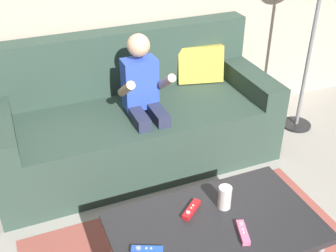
{
  "coord_description": "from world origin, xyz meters",
  "views": [
    {
      "loc": [
        -0.98,
        -1.15,
        1.88
      ],
      "look_at": [
        -0.2,
        0.73,
        0.61
      ],
      "focal_mm": 45.29,
      "sensor_mm": 36.0,
      "label": 1
    }
  ],
  "objects": [
    {
      "name": "person_seated_on_couch",
      "position": [
        -0.19,
        1.17,
        0.56
      ],
      "size": [
        0.32,
        0.39,
        0.98
      ],
      "color": "#282D47",
      "rests_on": "ground"
    },
    {
      "name": "soda_can",
      "position": [
        -0.12,
        0.2,
        0.49
      ],
      "size": [
        0.07,
        0.07,
        0.12
      ],
      "primitive_type": "cylinder",
      "color": "silver",
      "rests_on": "coffee_table"
    },
    {
      "name": "game_remote_red_center",
      "position": [
        -0.29,
        0.23,
        0.44
      ],
      "size": [
        0.13,
        0.12,
        0.03
      ],
      "color": "red",
      "rests_on": "coffee_table"
    },
    {
      "name": "game_remote_pink_far_corner",
      "position": [
        -0.13,
        0.0,
        0.44
      ],
      "size": [
        0.08,
        0.14,
        0.03
      ],
      "color": "pink",
      "rests_on": "coffee_table"
    },
    {
      "name": "coffee_table",
      "position": [
        -0.22,
        0.1,
        0.39
      ],
      "size": [
        0.98,
        0.58,
        0.43
      ],
      "color": "#232326",
      "rests_on": "ground"
    },
    {
      "name": "couch",
      "position": [
        -0.2,
        1.35,
        0.31
      ],
      "size": [
        1.96,
        0.8,
        0.89
      ],
      "color": "#2D4238",
      "rests_on": "ground"
    },
    {
      "name": "game_remote_blue_near_edge",
      "position": [
        -0.57,
        0.07,
        0.44
      ],
      "size": [
        0.14,
        0.09,
        0.03
      ],
      "color": "blue",
      "rests_on": "coffee_table"
    }
  ]
}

